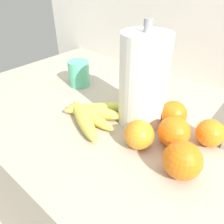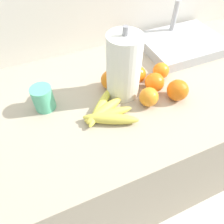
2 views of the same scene
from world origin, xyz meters
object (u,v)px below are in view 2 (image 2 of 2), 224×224
at_px(banana_bunch, 106,113).
at_px(orange_front, 161,71).
at_px(orange_back_left, 154,82).
at_px(mug, 43,98).
at_px(orange_far_right, 149,97).
at_px(orange_right, 178,90).
at_px(orange_center, 111,80).
at_px(sink_basin, 182,43).
at_px(paper_towel_roll, 124,67).
at_px(orange_back_right, 137,75).

relative_size(banana_bunch, orange_front, 3.23).
xyz_separation_m(orange_back_left, mug, (-0.43, 0.08, 0.01)).
bearing_deg(orange_back_left, orange_front, 41.12).
relative_size(orange_far_right, mug, 0.78).
height_order(orange_back_left, mug, mug).
xyz_separation_m(orange_far_right, orange_front, (0.13, 0.12, -0.00)).
distance_m(orange_far_right, orange_right, 0.12).
bearing_deg(orange_center, sink_basin, 16.70).
bearing_deg(orange_front, orange_center, 174.18).
bearing_deg(mug, orange_right, -17.63).
height_order(orange_center, paper_towel_roll, paper_towel_roll).
height_order(orange_center, mug, mug).
distance_m(orange_back_right, paper_towel_roll, 0.13).
relative_size(orange_back_left, orange_right, 0.95).
relative_size(orange_back_left, orange_front, 1.13).
bearing_deg(orange_far_right, orange_front, 43.05).
xyz_separation_m(orange_back_right, orange_center, (-0.12, 0.01, 0.00)).
relative_size(paper_towel_roll, mug, 2.96).
bearing_deg(mug, paper_towel_roll, -7.55).
xyz_separation_m(orange_front, orange_center, (-0.22, 0.02, 0.01)).
bearing_deg(orange_right, orange_back_left, 126.70).
relative_size(orange_center, orange_right, 0.97).
relative_size(orange_far_right, sink_basin, 0.19).
height_order(orange_back_right, orange_center, orange_center).
height_order(orange_back_left, paper_towel_roll, paper_towel_roll).
distance_m(orange_front, orange_back_right, 0.11).
height_order(banana_bunch, sink_basin, sink_basin).
distance_m(orange_center, paper_towel_roll, 0.10).
xyz_separation_m(orange_front, mug, (-0.49, 0.02, 0.01)).
bearing_deg(banana_bunch, orange_front, 20.90).
distance_m(orange_back_left, paper_towel_roll, 0.15).
distance_m(orange_far_right, sink_basin, 0.45).
xyz_separation_m(banana_bunch, orange_front, (0.30, 0.11, 0.02)).
xyz_separation_m(orange_right, paper_towel_roll, (-0.18, 0.11, 0.08)).
bearing_deg(banana_bunch, orange_center, 61.14).
bearing_deg(paper_towel_roll, orange_back_left, -16.86).
bearing_deg(mug, banana_bunch, -34.14).
height_order(banana_bunch, orange_far_right, orange_far_right).
bearing_deg(orange_front, orange_back_right, 171.92).
relative_size(orange_right, mug, 0.87).
xyz_separation_m(orange_far_right, orange_back_left, (0.06, 0.06, 0.00)).
distance_m(banana_bunch, orange_far_right, 0.17).
bearing_deg(orange_right, orange_far_right, 172.68).
height_order(orange_right, sink_basin, sink_basin).
height_order(orange_back_left, sink_basin, sink_basin).
relative_size(orange_front, orange_back_right, 0.94).
distance_m(banana_bunch, sink_basin, 0.59).
xyz_separation_m(orange_far_right, orange_right, (0.12, -0.02, 0.00)).
height_order(orange_far_right, paper_towel_roll, paper_towel_roll).
xyz_separation_m(orange_back_left, orange_center, (-0.16, 0.08, 0.00)).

